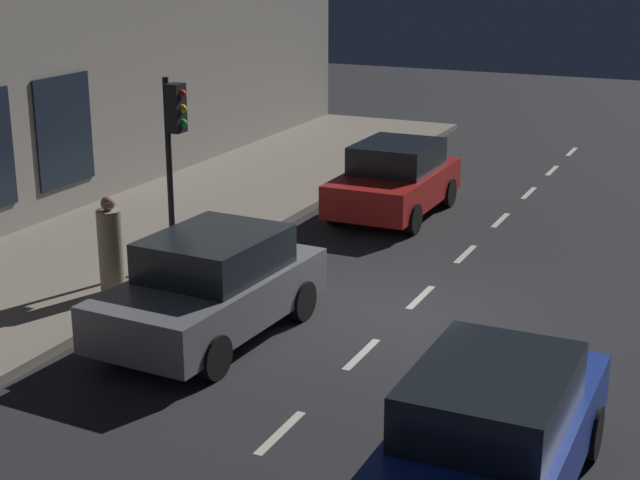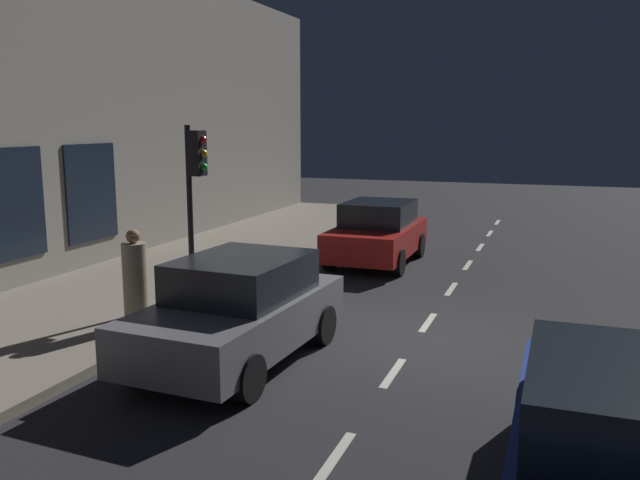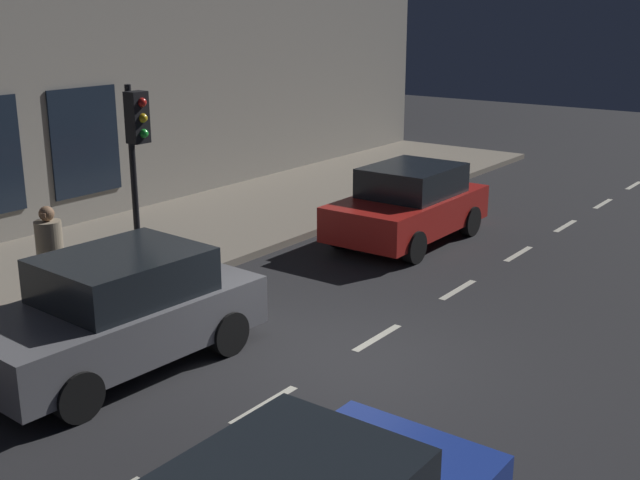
{
  "view_description": "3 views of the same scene",
  "coord_description": "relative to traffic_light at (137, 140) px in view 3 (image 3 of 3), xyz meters",
  "views": [
    {
      "loc": [
        -4.93,
        13.72,
        5.77
      ],
      "look_at": [
        0.99,
        0.9,
        1.42
      ],
      "focal_mm": 54.9,
      "sensor_mm": 36.0,
      "label": 1
    },
    {
      "loc": [
        -2.13,
        10.44,
        3.56
      ],
      "look_at": [
        1.98,
        -0.71,
        1.45
      ],
      "focal_mm": 37.01,
      "sensor_mm": 36.0,
      "label": 2
    },
    {
      "loc": [
        -5.91,
        8.41,
        4.78
      ],
      "look_at": [
        1.12,
        -1.08,
        1.31
      ],
      "focal_mm": 45.19,
      "sensor_mm": 36.0,
      "label": 3
    }
  ],
  "objects": [
    {
      "name": "parked_car_2",
      "position": [
        -2.02,
        2.24,
        -1.84
      ],
      "size": [
        2.12,
        4.08,
        1.58
      ],
      "rotation": [
        0.0,
        0.0,
        -0.05
      ],
      "color": "slate",
      "rests_on": "ground"
    },
    {
      "name": "ground_plane",
      "position": [
        -4.35,
        0.36,
        -2.63
      ],
      "size": [
        60.0,
        60.0,
        0.0
      ],
      "primitive_type": "plane",
      "color": "#28282B"
    },
    {
      "name": "traffic_light",
      "position": [
        0.0,
        0.0,
        0.0
      ],
      "size": [
        0.45,
        0.32,
        3.37
      ],
      "color": "black",
      "rests_on": "sidewalk"
    },
    {
      "name": "sidewalk",
      "position": [
        1.9,
        0.36,
        -2.55
      ],
      "size": [
        4.5,
        32.0,
        0.15
      ],
      "color": "gray",
      "rests_on": "ground"
    },
    {
      "name": "pedestrian_0",
      "position": [
        0.23,
        1.67,
        -1.72
      ],
      "size": [
        0.57,
        0.57,
        1.66
      ],
      "rotation": [
        0.0,
        0.0,
        0.57
      ],
      "color": "gray",
      "rests_on": "sidewalk"
    },
    {
      "name": "parked_car_1",
      "position": [
        -2.1,
        -5.33,
        -1.84
      ],
      "size": [
        1.93,
        3.85,
        1.58
      ],
      "rotation": [
        0.0,
        0.0,
        0.0
      ],
      "color": "red",
      "rests_on": "ground"
    },
    {
      "name": "lane_centre_line",
      "position": [
        -4.35,
        -0.64,
        -2.62
      ],
      "size": [
        0.12,
        27.2,
        0.01
      ],
      "color": "beige",
      "rests_on": "ground"
    }
  ]
}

